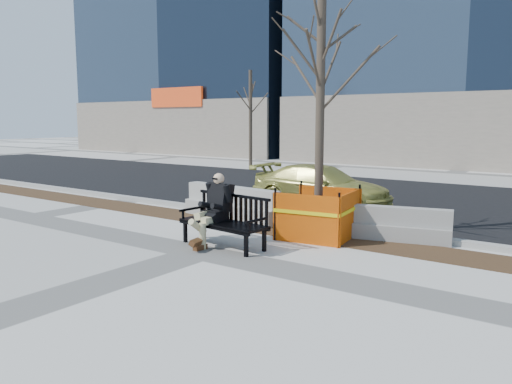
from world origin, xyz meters
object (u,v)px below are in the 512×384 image
bench (223,247)px  jersey_barrier_right (388,240)px  seated_man (216,244)px  tree_fence (318,237)px  sedan (321,207)px  jersey_barrier_left (232,219)px

bench → jersey_barrier_right: 3.62m
bench → seated_man: 0.29m
tree_fence → sedan: bearing=117.4°
sedan → jersey_barrier_right: sedan is taller
bench → seated_man: size_ratio=1.38×
seated_man → jersey_barrier_right: seated_man is taller
jersey_barrier_right → bench: bearing=-148.3°
seated_man → sedan: 5.43m
jersey_barrier_right → jersey_barrier_left: bearing=168.3°
bench → seated_man: (-0.27, 0.08, 0.00)m
jersey_barrier_right → seated_man: bearing=-152.2°
tree_fence → jersey_barrier_right: size_ratio=2.21×
jersey_barrier_left → jersey_barrier_right: 4.25m
seated_man → jersey_barrier_right: (2.83, 2.49, 0.00)m
bench → jersey_barrier_left: (-1.70, 2.43, 0.00)m
seated_man → sedan: bearing=100.3°
tree_fence → jersey_barrier_left: size_ratio=1.88×
jersey_barrier_right → tree_fence: bearing=-167.5°
seated_man → tree_fence: size_ratio=0.26×
tree_fence → jersey_barrier_left: bearing=169.5°
bench → tree_fence: bearing=64.2°
seated_man → jersey_barrier_left: (-1.42, 2.35, 0.00)m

